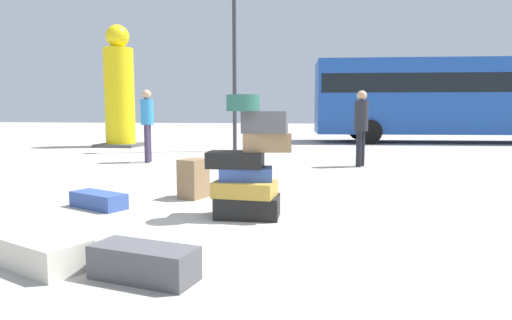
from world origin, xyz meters
The scene contains 11 objects.
ground_plane centered at (0.00, 0.00, 0.00)m, with size 80.00×80.00×0.00m, color #ADA89E.
suitcase_tower centered at (-0.31, 0.58, 0.58)m, with size 0.96×0.62×1.38m.
suitcase_brown_behind_tower centered at (-1.27, 1.54, 0.27)m, with size 0.29×0.37×0.54m, color olive.
suitcase_charcoal_upright_blue centered at (-0.73, -1.41, 0.12)m, with size 0.77×0.31×0.24m, color #4C4C51.
suitcase_navy_foreground_near centered at (-2.25, 0.73, 0.10)m, with size 0.77×0.31×0.19m, color #334F99.
suitcase_cream_white_trunk centered at (-1.57, -1.32, 0.12)m, with size 0.68×0.39×0.23m, color beige.
person_bearded_onlooker centered at (-3.63, 5.56, 1.02)m, with size 0.30×0.34×1.70m.
person_tourist_with_camera centered at (1.29, 5.52, 0.98)m, with size 0.30×0.32×1.65m.
yellow_dummy_statue centered at (-6.47, 9.96, 1.83)m, with size 1.40×1.40×4.11m.
parked_bus centered at (5.52, 13.92, 1.84)m, with size 10.98×3.36×3.15m.
lamp_post centered at (-2.23, 8.93, 4.30)m, with size 0.36×0.36×6.67m.
Camera 1 is at (0.55, -4.30, 1.20)m, focal length 30.91 mm.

